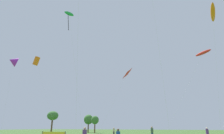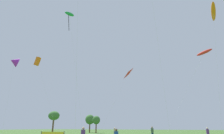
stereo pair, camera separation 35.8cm
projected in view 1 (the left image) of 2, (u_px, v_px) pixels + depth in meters
person_standing_0 at (152, 132)px, 27.87m from camera, size 0.40×0.40×1.82m
person_standing_1 at (207, 133)px, 25.03m from camera, size 0.38×0.38×1.69m
person_standing_2 at (114, 131)px, 39.74m from camera, size 0.38×0.38×1.69m
kite_flying_0 at (203, 53)px, 41.81m from camera, size 11.37×4.58×18.51m
kite_flying_1 at (127, 73)px, 54.68m from camera, size 8.46×5.95×18.36m
kite_flying_2 at (36, 61)px, 45.36m from camera, size 11.75×2.82×18.55m
kite_flying_4 at (69, 14)px, 38.22m from camera, size 7.37×2.80×25.00m
kite_flying_7 at (13, 61)px, 40.57m from camera, size 9.20×6.41×16.95m
kite_flying_8 at (213, 12)px, 30.87m from camera, size 2.23×5.23×21.19m
park_tree_0 at (88, 120)px, 63.86m from camera, size 3.19×3.19×5.99m
park_tree_1 at (95, 120)px, 58.58m from camera, size 2.46×2.46×5.26m
park_tree_2 at (53, 116)px, 46.08m from camera, size 2.77×2.77×5.63m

